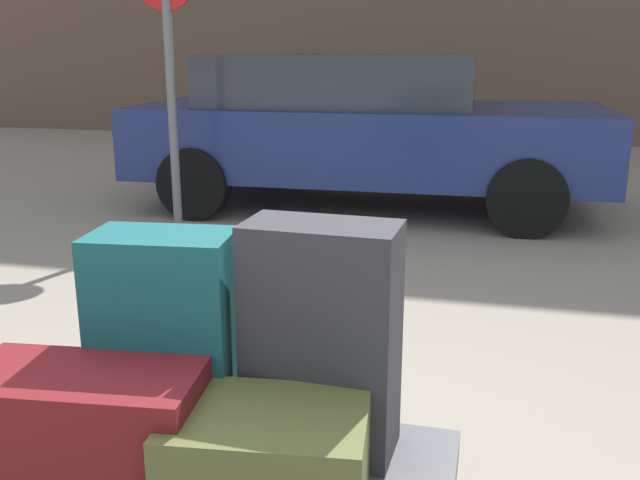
{
  "coord_description": "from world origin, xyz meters",
  "views": [
    {
      "loc": [
        0.7,
        -1.62,
        1.49
      ],
      "look_at": [
        0.0,
        1.2,
        0.69
      ],
      "focal_mm": 39.65,
      "sensor_mm": 36.0,
      "label": 1
    }
  ],
  "objects_px": {
    "suitcase_charcoal_front_right": "(322,339)",
    "duffel_bag_maroon_center": "(86,428)",
    "parked_car": "(362,127)",
    "no_parking_sign": "(169,59)",
    "suitcase_teal_rear_left": "(166,338)",
    "suitcase_olive_rear_right": "(268,458)"
  },
  "relations": [
    {
      "from": "suitcase_charcoal_front_right",
      "to": "parked_car",
      "type": "bearing_deg",
      "value": 101.74
    },
    {
      "from": "suitcase_charcoal_front_right",
      "to": "no_parking_sign",
      "type": "height_order",
      "value": "no_parking_sign"
    },
    {
      "from": "duffel_bag_maroon_center",
      "to": "no_parking_sign",
      "type": "height_order",
      "value": "no_parking_sign"
    },
    {
      "from": "parked_car",
      "to": "no_parking_sign",
      "type": "xyz_separation_m",
      "value": [
        -1.27,
        -1.39,
        0.64
      ]
    },
    {
      "from": "suitcase_olive_rear_right",
      "to": "duffel_bag_maroon_center",
      "type": "xyz_separation_m",
      "value": [
        -0.5,
        -0.03,
        0.03
      ]
    },
    {
      "from": "suitcase_teal_rear_left",
      "to": "duffel_bag_maroon_center",
      "type": "xyz_separation_m",
      "value": [
        -0.11,
        -0.28,
        -0.15
      ]
    },
    {
      "from": "suitcase_olive_rear_right",
      "to": "parked_car",
      "type": "height_order",
      "value": "parked_car"
    },
    {
      "from": "parked_car",
      "to": "suitcase_charcoal_front_right",
      "type": "bearing_deg",
      "value": -80.64
    },
    {
      "from": "suitcase_charcoal_front_right",
      "to": "no_parking_sign",
      "type": "relative_size",
      "value": 0.3
    },
    {
      "from": "duffel_bag_maroon_center",
      "to": "parked_car",
      "type": "relative_size",
      "value": 0.14
    },
    {
      "from": "suitcase_charcoal_front_right",
      "to": "suitcase_olive_rear_right",
      "type": "bearing_deg",
      "value": -100.84
    },
    {
      "from": "suitcase_charcoal_front_right",
      "to": "duffel_bag_maroon_center",
      "type": "height_order",
      "value": "suitcase_charcoal_front_right"
    },
    {
      "from": "duffel_bag_maroon_center",
      "to": "no_parking_sign",
      "type": "relative_size",
      "value": 0.28
    },
    {
      "from": "suitcase_teal_rear_left",
      "to": "duffel_bag_maroon_center",
      "type": "bearing_deg",
      "value": -116.89
    },
    {
      "from": "suitcase_olive_rear_right",
      "to": "duffel_bag_maroon_center",
      "type": "bearing_deg",
      "value": 177.35
    },
    {
      "from": "suitcase_olive_rear_right",
      "to": "duffel_bag_maroon_center",
      "type": "distance_m",
      "value": 0.5
    },
    {
      "from": "duffel_bag_maroon_center",
      "to": "no_parking_sign",
      "type": "xyz_separation_m",
      "value": [
        -1.49,
        3.72,
        0.89
      ]
    },
    {
      "from": "suitcase_charcoal_front_right",
      "to": "no_parking_sign",
      "type": "bearing_deg",
      "value": 123.6
    },
    {
      "from": "suitcase_charcoal_front_right",
      "to": "no_parking_sign",
      "type": "xyz_separation_m",
      "value": [
        -2.06,
        3.39,
        0.72
      ]
    },
    {
      "from": "suitcase_teal_rear_left",
      "to": "parked_car",
      "type": "bearing_deg",
      "value": 87.41
    },
    {
      "from": "suitcase_charcoal_front_right",
      "to": "duffel_bag_maroon_center",
      "type": "xyz_separation_m",
      "value": [
        -0.57,
        -0.33,
        -0.18
      ]
    },
    {
      "from": "parked_car",
      "to": "suitcase_olive_rear_right",
      "type": "bearing_deg",
      "value": -81.94
    }
  ]
}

